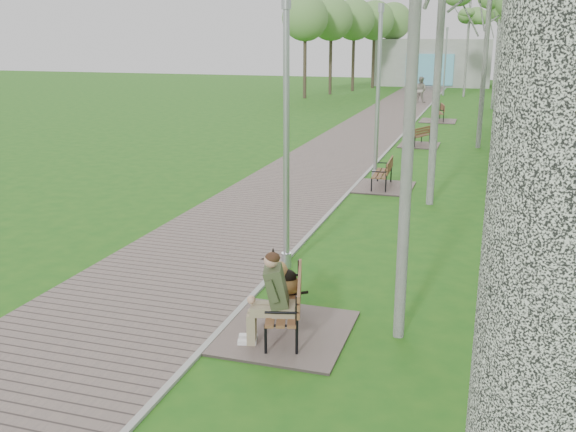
% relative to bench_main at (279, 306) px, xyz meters
% --- Properties ---
extents(ground, '(120.00, 120.00, 0.00)m').
position_rel_bench_main_xyz_m(ground, '(-0.88, 0.08, -0.46)').
color(ground, '#1F5A16').
rests_on(ground, ground).
extents(walkway, '(3.50, 67.00, 0.04)m').
position_rel_bench_main_xyz_m(walkway, '(-2.63, 21.58, -0.44)').
color(walkway, '#6D5E58').
rests_on(walkway, ground).
extents(kerb, '(0.10, 67.00, 0.05)m').
position_rel_bench_main_xyz_m(kerb, '(-0.88, 21.58, -0.43)').
color(kerb, '#999993').
rests_on(kerb, ground).
extents(building_north, '(10.00, 5.20, 4.00)m').
position_rel_bench_main_xyz_m(building_north, '(-2.38, 51.05, 1.54)').
color(building_north, '#9E9E99').
rests_on(building_north, ground).
extents(bench_main, '(1.87, 2.08, 1.63)m').
position_rel_bench_main_xyz_m(bench_main, '(0.00, 0.00, 0.00)').
color(bench_main, '#6D5E58').
rests_on(bench_main, ground).
extents(bench_second, '(1.74, 1.94, 1.07)m').
position_rel_bench_main_xyz_m(bench_second, '(-0.09, 10.05, -0.26)').
color(bench_second, '#6D5E58').
rests_on(bench_second, ground).
extents(bench_third, '(1.58, 1.76, 0.97)m').
position_rel_bench_main_xyz_m(bench_third, '(0.11, 17.98, -0.28)').
color(bench_third, '#6D5E58').
rests_on(bench_third, ground).
extents(bench_far, '(1.83, 2.03, 1.12)m').
position_rel_bench_main_xyz_m(bench_far, '(0.22, 25.99, -0.25)').
color(bench_far, '#6D5E58').
rests_on(bench_far, ground).
extents(lamp_post_near, '(0.19, 0.19, 5.04)m').
position_rel_bench_main_xyz_m(lamp_post_near, '(-0.76, 2.81, 1.90)').
color(lamp_post_near, '#A4A7AD').
rests_on(lamp_post_near, ground).
extents(lamp_post_second, '(0.20, 0.20, 5.26)m').
position_rel_bench_main_xyz_m(lamp_post_second, '(-0.47, 11.08, 2.00)').
color(lamp_post_second, '#A4A7AD').
rests_on(lamp_post_second, ground).
extents(lamp_post_third, '(0.18, 0.18, 4.69)m').
position_rel_bench_main_xyz_m(lamp_post_third, '(-0.69, 35.50, 1.73)').
color(lamp_post_third, '#A4A7AD').
rests_on(lamp_post_third, ground).
extents(lamp_post_far, '(0.19, 0.19, 4.88)m').
position_rel_bench_main_xyz_m(lamp_post_far, '(-0.61, 41.19, 1.82)').
color(lamp_post_far, '#A4A7AD').
rests_on(lamp_post_far, ground).
extents(pedestrian_near, '(0.65, 0.43, 1.77)m').
position_rel_bench_main_xyz_m(pedestrian_near, '(-3.84, 46.59, 0.43)').
color(pedestrian_near, silver).
rests_on(pedestrian_near, ground).
extents(pedestrian_far, '(1.00, 0.88, 1.72)m').
position_rel_bench_main_xyz_m(pedestrian_far, '(-1.68, 35.16, 0.40)').
color(pedestrian_far, gray).
rests_on(pedestrian_far, ground).
extents(birch_far_b, '(2.43, 2.43, 7.77)m').
position_rel_bench_main_xyz_m(birch_far_b, '(2.91, 32.69, 5.64)').
color(birch_far_b, silver).
rests_on(birch_far_b, ground).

